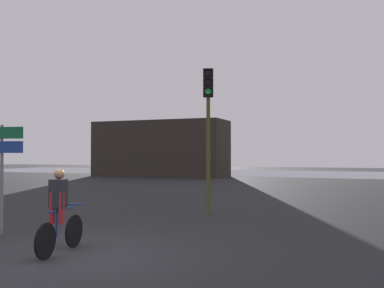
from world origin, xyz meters
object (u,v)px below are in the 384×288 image
(distant_building, at_px, (160,149))
(traffic_light_center, at_px, (208,113))
(direction_sign_post, at_px, (1,159))
(cyclist, at_px, (59,211))

(distant_building, relative_size, traffic_light_center, 2.54)
(distant_building, xyz_separation_m, traffic_light_center, (12.03, -21.07, 0.80))
(traffic_light_center, xyz_separation_m, direction_sign_post, (-3.40, -5.10, -1.42))
(distant_building, bearing_deg, cyclist, -67.63)
(cyclist, bearing_deg, direction_sign_post, 148.29)
(traffic_light_center, height_order, cyclist, traffic_light_center)
(distant_building, xyz_separation_m, direction_sign_post, (8.64, -26.17, -0.62))
(distant_building, height_order, cyclist, distant_building)
(direction_sign_post, height_order, cyclist, direction_sign_post)
(direction_sign_post, bearing_deg, cyclist, 141.89)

